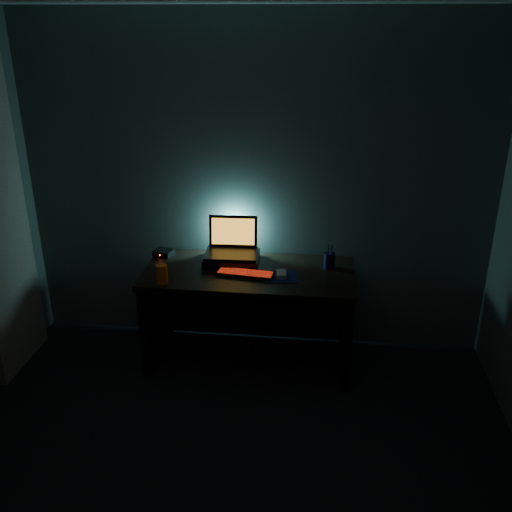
{
  "coord_description": "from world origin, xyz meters",
  "views": [
    {
      "loc": [
        0.48,
        -2.05,
        2.44
      ],
      "look_at": [
        0.06,
        1.57,
        0.89
      ],
      "focal_mm": 40.0,
      "sensor_mm": 36.0,
      "label": 1
    }
  ],
  "objects_px": {
    "laptop": "(232,245)",
    "mouse": "(281,274)",
    "keyboard": "(245,274)",
    "juice_glass": "(162,274)",
    "pen_cup": "(329,261)",
    "router": "(164,253)"
  },
  "relations": [
    {
      "from": "laptop",
      "to": "mouse",
      "type": "xyz_separation_m",
      "value": [
        0.39,
        -0.26,
        -0.1
      ]
    },
    {
      "from": "juice_glass",
      "to": "router",
      "type": "distance_m",
      "value": 0.48
    },
    {
      "from": "keyboard",
      "to": "mouse",
      "type": "bearing_deg",
      "value": 6.07
    },
    {
      "from": "router",
      "to": "juice_glass",
      "type": "bearing_deg",
      "value": -59.48
    },
    {
      "from": "keyboard",
      "to": "pen_cup",
      "type": "xyz_separation_m",
      "value": [
        0.58,
        0.19,
        0.05
      ]
    },
    {
      "from": "pen_cup",
      "to": "router",
      "type": "bearing_deg",
      "value": 176.05
    },
    {
      "from": "pen_cup",
      "to": "router",
      "type": "xyz_separation_m",
      "value": [
        -1.25,
        0.09,
        -0.03
      ]
    },
    {
      "from": "laptop",
      "to": "juice_glass",
      "type": "xyz_separation_m",
      "value": [
        -0.41,
        -0.45,
        -0.05
      ]
    },
    {
      "from": "pen_cup",
      "to": "juice_glass",
      "type": "distance_m",
      "value": 1.19
    },
    {
      "from": "keyboard",
      "to": "router",
      "type": "relative_size",
      "value": 2.54
    },
    {
      "from": "laptop",
      "to": "mouse",
      "type": "height_order",
      "value": "laptop"
    },
    {
      "from": "keyboard",
      "to": "juice_glass",
      "type": "height_order",
      "value": "juice_glass"
    },
    {
      "from": "mouse",
      "to": "pen_cup",
      "type": "xyz_separation_m",
      "value": [
        0.33,
        0.2,
        0.04
      ]
    },
    {
      "from": "keyboard",
      "to": "pen_cup",
      "type": "bearing_deg",
      "value": 25.06
    },
    {
      "from": "laptop",
      "to": "juice_glass",
      "type": "height_order",
      "value": "laptop"
    },
    {
      "from": "laptop",
      "to": "router",
      "type": "distance_m",
      "value": 0.54
    },
    {
      "from": "laptop",
      "to": "keyboard",
      "type": "bearing_deg",
      "value": -65.38
    },
    {
      "from": "keyboard",
      "to": "mouse",
      "type": "height_order",
      "value": "mouse"
    },
    {
      "from": "juice_glass",
      "to": "mouse",
      "type": "bearing_deg",
      "value": 13.05
    },
    {
      "from": "mouse",
      "to": "router",
      "type": "xyz_separation_m",
      "value": [
        -0.92,
        0.28,
        0.0
      ]
    },
    {
      "from": "pen_cup",
      "to": "juice_glass",
      "type": "xyz_separation_m",
      "value": [
        -1.13,
        -0.38,
        0.01
      ]
    },
    {
      "from": "keyboard",
      "to": "laptop",
      "type": "bearing_deg",
      "value": 123.81
    }
  ]
}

